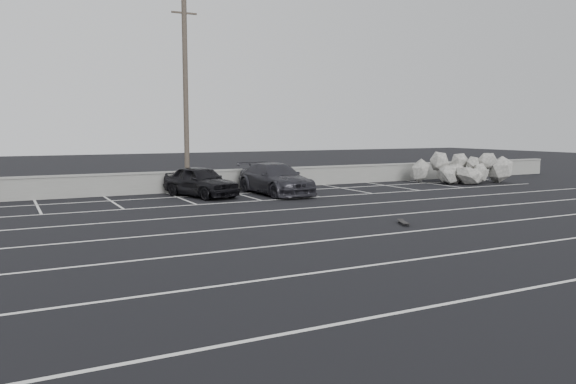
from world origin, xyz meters
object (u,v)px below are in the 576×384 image
car_left (200,181)px  car_right (276,179)px  riprap_pile (464,174)px  utility_pole (186,97)px  trash_bin (286,179)px  skateboard (404,223)px

car_left → car_right: (3.57, -0.72, 0.02)m
car_left → riprap_pile: bearing=-20.4°
car_right → utility_pole: (-3.73, 2.26, 3.94)m
car_left → utility_pole: (-0.16, 1.54, 3.97)m
car_right → utility_pole: 5.87m
utility_pole → trash_bin: (5.62, 0.40, -4.25)m
skateboard → car_right: bearing=113.2°
utility_pole → skateboard: (3.68, -12.08, -4.62)m
riprap_pile → car_right: bearing=-179.9°
utility_pole → car_left: bearing=-84.1°
car_left → car_right: car_right is taller
trash_bin → riprap_pile: (10.42, -2.63, 0.12)m
riprap_pile → utility_pole: bearing=172.1°
skateboard → car_left: bearing=131.9°
car_left → utility_pole: 4.26m
car_left → riprap_pile: (15.89, -0.69, -0.17)m
trash_bin → skateboard: 12.64m
utility_pole → skateboard: 13.45m
car_left → trash_bin: 5.81m
car_left → utility_pole: bearing=78.0°
skateboard → riprap_pile: bearing=62.0°
riprap_pile → skateboard: 15.82m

